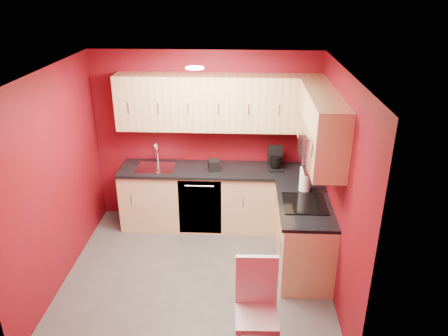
# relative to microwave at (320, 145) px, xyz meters

# --- Properties ---
(floor) EXTENTS (3.20, 3.20, 0.00)m
(floor) POSITION_rel_microwave_xyz_m (-1.39, -0.20, -1.66)
(floor) COLOR #514E4B
(floor) RESTS_ON ground
(ceiling) EXTENTS (3.20, 3.20, 0.00)m
(ceiling) POSITION_rel_microwave_xyz_m (-1.39, -0.20, 0.84)
(ceiling) COLOR white
(ceiling) RESTS_ON wall_back
(wall_back) EXTENTS (3.20, 0.00, 3.20)m
(wall_back) POSITION_rel_microwave_xyz_m (-1.39, 1.30, -0.41)
(wall_back) COLOR maroon
(wall_back) RESTS_ON floor
(wall_front) EXTENTS (3.20, 0.00, 3.20)m
(wall_front) POSITION_rel_microwave_xyz_m (-1.39, -1.70, -0.41)
(wall_front) COLOR maroon
(wall_front) RESTS_ON floor
(wall_left) EXTENTS (0.00, 3.00, 3.00)m
(wall_left) POSITION_rel_microwave_xyz_m (-2.99, -0.20, -0.41)
(wall_left) COLOR maroon
(wall_left) RESTS_ON floor
(wall_right) EXTENTS (0.00, 3.00, 3.00)m
(wall_right) POSITION_rel_microwave_xyz_m (0.21, -0.20, -0.41)
(wall_right) COLOR maroon
(wall_right) RESTS_ON floor
(base_cabinets_back) EXTENTS (2.80, 0.60, 0.87)m
(base_cabinets_back) POSITION_rel_microwave_xyz_m (-1.19, 1.00, -1.22)
(base_cabinets_back) COLOR #EFC988
(base_cabinets_back) RESTS_ON floor
(base_cabinets_right) EXTENTS (0.60, 1.30, 0.87)m
(base_cabinets_right) POSITION_rel_microwave_xyz_m (-0.09, 0.05, -1.22)
(base_cabinets_right) COLOR #EFC988
(base_cabinets_right) RESTS_ON floor
(countertop_back) EXTENTS (2.80, 0.63, 0.04)m
(countertop_back) POSITION_rel_microwave_xyz_m (-1.19, 0.99, -0.77)
(countertop_back) COLOR black
(countertop_back) RESTS_ON base_cabinets_back
(countertop_right) EXTENTS (0.63, 1.27, 0.04)m
(countertop_right) POSITION_rel_microwave_xyz_m (-0.11, 0.04, -0.77)
(countertop_right) COLOR black
(countertop_right) RESTS_ON base_cabinets_right
(upper_cabinets_back) EXTENTS (2.80, 0.35, 0.75)m
(upper_cabinets_back) POSITION_rel_microwave_xyz_m (-1.19, 1.13, 0.17)
(upper_cabinets_back) COLOR tan
(upper_cabinets_back) RESTS_ON wall_back
(upper_cabinets_right) EXTENTS (0.35, 1.55, 0.75)m
(upper_cabinets_right) POSITION_rel_microwave_xyz_m (0.03, 0.24, 0.23)
(upper_cabinets_right) COLOR tan
(upper_cabinets_right) RESTS_ON wall_right
(microwave) EXTENTS (0.42, 0.76, 0.42)m
(microwave) POSITION_rel_microwave_xyz_m (0.00, 0.00, 0.00)
(microwave) COLOR silver
(microwave) RESTS_ON upper_cabinets_right
(cooktop) EXTENTS (0.50, 0.55, 0.01)m
(cooktop) POSITION_rel_microwave_xyz_m (-0.11, 0.00, -0.74)
(cooktop) COLOR black
(cooktop) RESTS_ON countertop_right
(sink) EXTENTS (0.52, 0.42, 0.35)m
(sink) POSITION_rel_microwave_xyz_m (-2.09, 1.00, -0.72)
(sink) COLOR silver
(sink) RESTS_ON countertop_back
(dishwasher_front) EXTENTS (0.60, 0.02, 0.82)m
(dishwasher_front) POSITION_rel_microwave_xyz_m (-1.44, 0.71, -1.22)
(dishwasher_front) COLOR black
(dishwasher_front) RESTS_ON base_cabinets_back
(downlight) EXTENTS (0.20, 0.20, 0.01)m
(downlight) POSITION_rel_microwave_xyz_m (-1.39, 0.10, 0.82)
(downlight) COLOR white
(downlight) RESTS_ON ceiling
(coffee_maker) EXTENTS (0.23, 0.28, 0.32)m
(coffee_maker) POSITION_rel_microwave_xyz_m (-0.40, 1.00, -0.59)
(coffee_maker) COLOR black
(coffee_maker) RESTS_ON countertop_back
(napkin_holder) EXTENTS (0.17, 0.17, 0.15)m
(napkin_holder) POSITION_rel_microwave_xyz_m (-1.26, 0.93, -0.67)
(napkin_holder) COLOR black
(napkin_holder) RESTS_ON countertop_back
(paper_towel) EXTENTS (0.23, 0.23, 0.32)m
(paper_towel) POSITION_rel_microwave_xyz_m (-0.08, 0.35, -0.59)
(paper_towel) COLOR white
(paper_towel) RESTS_ON countertop_right
(dining_chair) EXTENTS (0.42, 0.43, 1.00)m
(dining_chair) POSITION_rel_microwave_xyz_m (-0.69, -1.40, -1.16)
(dining_chair) COLOR silver
(dining_chair) RESTS_ON floor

